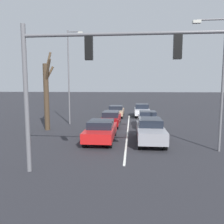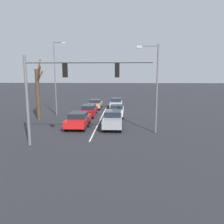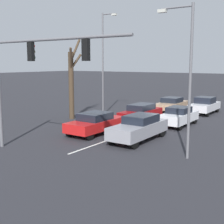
{
  "view_description": "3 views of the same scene",
  "coord_description": "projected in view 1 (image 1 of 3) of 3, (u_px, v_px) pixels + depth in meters",
  "views": [
    {
      "loc": [
        -0.35,
        22.02,
        3.81
      ],
      "look_at": [
        0.97,
        7.68,
        2.1
      ],
      "focal_mm": 35.0,
      "sensor_mm": 36.0,
      "label": 1
    },
    {
      "loc": [
        -2.47,
        27.96,
        5.01
      ],
      "look_at": [
        -1.46,
        6.1,
        1.34
      ],
      "focal_mm": 35.0,
      "sensor_mm": 36.0,
      "label": 2
    },
    {
      "loc": [
        -10.97,
        23.77,
        4.8
      ],
      "look_at": [
        -0.18,
        8.09,
        1.79
      ],
      "focal_mm": 50.0,
      "sensor_mm": 36.0,
      "label": 3
    }
  ],
  "objects": [
    {
      "name": "ground_plane",
      "position": [
        128.0,
        124.0,
        22.25
      ],
      "size": [
        240.0,
        240.0,
        0.0
      ],
      "primitive_type": "plane",
      "color": "#28282D"
    },
    {
      "name": "lane_stripe_left_divider",
      "position": [
        128.0,
        129.0,
        19.31
      ],
      "size": [
        0.12,
        17.95,
        0.01
      ],
      "primitive_type": "cube",
      "color": "silver",
      "rests_on": "ground_plane"
    },
    {
      "name": "car_gray_leftlane_front",
      "position": [
        150.0,
        130.0,
        14.88
      ],
      "size": [
        1.76,
        4.8,
        1.59
      ],
      "color": "gray",
      "rests_on": "ground_plane"
    },
    {
      "name": "car_red_midlane_front",
      "position": [
        101.0,
        130.0,
        15.19
      ],
      "size": [
        1.89,
        4.61,
        1.46
      ],
      "color": "red",
      "rests_on": "ground_plane"
    },
    {
      "name": "car_white_leftlane_second",
      "position": [
        148.0,
        119.0,
        20.58
      ],
      "size": [
        1.71,
        4.16,
        1.47
      ],
      "color": "silver",
      "rests_on": "ground_plane"
    },
    {
      "name": "car_maroon_midlane_second",
      "position": [
        111.0,
        118.0,
        21.23
      ],
      "size": [
        1.71,
        4.79,
        1.38
      ],
      "color": "maroon",
      "rests_on": "ground_plane"
    },
    {
      "name": "car_tan_midlane_third",
      "position": [
        116.0,
        111.0,
        27.39
      ],
      "size": [
        1.88,
        4.73,
        1.38
      ],
      "color": "tan",
      "rests_on": "ground_plane"
    },
    {
      "name": "car_silver_leftlane_third",
      "position": [
        142.0,
        110.0,
        27.37
      ],
      "size": [
        1.8,
        4.26,
        1.59
      ],
      "color": "silver",
      "rests_on": "ground_plane"
    },
    {
      "name": "traffic_signal_gantry",
      "position": [
        85.0,
        67.0,
        9.07
      ],
      "size": [
        8.84,
        0.37,
        6.39
      ],
      "color": "slate",
      "rests_on": "ground_plane"
    },
    {
      "name": "street_lamp_right_shoulder",
      "position": [
        70.0,
        72.0,
        21.46
      ],
      "size": [
        1.54,
        0.24,
        9.16
      ],
      "color": "slate",
      "rests_on": "ground_plane"
    },
    {
      "name": "street_lamp_left_shoulder",
      "position": [
        219.0,
        76.0,
        12.33
      ],
      "size": [
        1.87,
        0.24,
        7.61
      ],
      "color": "slate",
      "rests_on": "ground_plane"
    },
    {
      "name": "bare_tree_near",
      "position": [
        47.0,
        92.0,
        18.79
      ],
      "size": [
        1.05,
        2.09,
        6.82
      ],
      "color": "#423323",
      "rests_on": "ground_plane"
    }
  ]
}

